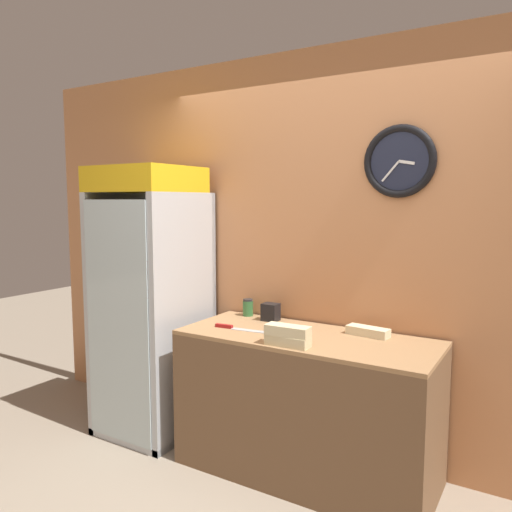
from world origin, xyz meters
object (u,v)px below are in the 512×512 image
Objects in this scene: sandwich_flat_left at (368,331)px; napkin_dispenser at (271,312)px; beverage_cooler at (155,289)px; sandwich_stack_middle at (288,331)px; chefs_knife at (234,328)px; sandwich_stack_bottom at (288,341)px; condiment_jar at (248,308)px.

sandwich_flat_left is 0.70m from napkin_dispenser.
beverage_cooler reaches higher than sandwich_stack_middle.
chefs_knife is (0.78, -0.12, -0.16)m from beverage_cooler.
chefs_knife is 3.09× the size of napkin_dispenser.
sandwich_stack_bottom is at bearing -125.66° from sandwich_flat_left.
sandwich_stack_bottom is (1.25, -0.28, -0.14)m from beverage_cooler.
sandwich_flat_left reaches higher than chefs_knife.
napkin_dispenser is (-0.38, 0.47, 0.03)m from sandwich_stack_bottom.
sandwich_stack_bottom is 0.99× the size of sandwich_stack_middle.
sandwich_flat_left is 0.91m from condiment_jar.
sandwich_stack_bottom reaches higher than chefs_knife.
condiment_jar is 1.01× the size of napkin_dispenser.
sandwich_stack_middle reaches higher than sandwich_stack_bottom.
sandwich_stack_bottom is 2.15× the size of napkin_dispenser.
chefs_knife is 0.33m from napkin_dispenser.
chefs_knife is 0.38m from condiment_jar.
sandwich_stack_bottom is 0.96× the size of sandwich_flat_left.
chefs_knife is (-0.79, -0.29, -0.02)m from sandwich_flat_left.
sandwich_stack_middle is 0.97× the size of sandwich_flat_left.
sandwich_stack_middle is 0.70× the size of chefs_knife.
condiment_jar is at bearing 138.92° from sandwich_stack_bottom.
chefs_knife is at bearing -71.96° from condiment_jar.
sandwich_stack_bottom is 0.06m from sandwich_stack_middle.
beverage_cooler is 16.22× the size of napkin_dispenser.
napkin_dispenser is (0.21, -0.04, 0.00)m from condiment_jar.
chefs_knife is (-0.47, 0.15, -0.02)m from sandwich_stack_bottom.
sandwich_stack_middle is at bearing -12.45° from beverage_cooler.
napkin_dispenser is at bearing 12.51° from beverage_cooler.
beverage_cooler is 5.25× the size of chefs_knife.
napkin_dispenser is (-0.70, 0.02, 0.03)m from sandwich_flat_left.
napkin_dispenser is (-0.38, 0.47, -0.03)m from sandwich_stack_middle.
beverage_cooler is 0.80m from chefs_knife.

